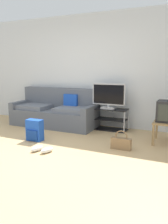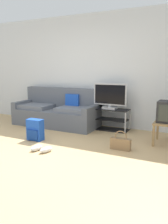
{
  "view_description": "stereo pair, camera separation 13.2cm",
  "coord_description": "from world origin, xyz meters",
  "px_view_note": "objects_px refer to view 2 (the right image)",
  "views": [
    {
      "loc": [
        2.31,
        -2.89,
        1.4
      ],
      "look_at": [
        0.52,
        1.01,
        0.59
      ],
      "focal_mm": 37.02,
      "sensor_mm": 36.0,
      "label": 1
    },
    {
      "loc": [
        2.43,
        -2.84,
        1.4
      ],
      "look_at": [
        0.52,
        1.01,
        0.59
      ],
      "focal_mm": 37.02,
      "sensor_mm": 36.0,
      "label": 2
    }
  ],
  "objects_px": {
    "couch": "(57,112)",
    "sneakers_pair": "(41,149)",
    "tv_stand": "(110,119)",
    "flat_tv": "(110,96)",
    "handbag": "(121,143)",
    "backpack": "(35,130)"
  },
  "relations": [
    {
      "from": "couch",
      "to": "sneakers_pair",
      "type": "relative_size",
      "value": 5.71
    },
    {
      "from": "sneakers_pair",
      "to": "tv_stand",
      "type": "bearing_deg",
      "value": 73.66
    },
    {
      "from": "sneakers_pair",
      "to": "couch",
      "type": "bearing_deg",
      "value": 114.38
    },
    {
      "from": "flat_tv",
      "to": "handbag",
      "type": "xyz_separation_m",
      "value": [
        0.64,
        -1.17,
        -0.66
      ]
    },
    {
      "from": "couch",
      "to": "flat_tv",
      "type": "xyz_separation_m",
      "value": [
        1.34,
        0.13,
        0.45
      ]
    },
    {
      "from": "tv_stand",
      "to": "handbag",
      "type": "xyz_separation_m",
      "value": [
        0.64,
        -1.19,
        -0.13
      ]
    },
    {
      "from": "flat_tv",
      "to": "couch",
      "type": "bearing_deg",
      "value": -174.42
    },
    {
      "from": "tv_stand",
      "to": "couch",
      "type": "bearing_deg",
      "value": -173.47
    },
    {
      "from": "couch",
      "to": "backpack",
      "type": "bearing_deg",
      "value": -77.07
    },
    {
      "from": "tv_stand",
      "to": "handbag",
      "type": "height_order",
      "value": "tv_stand"
    },
    {
      "from": "backpack",
      "to": "sneakers_pair",
      "type": "relative_size",
      "value": 1.13
    },
    {
      "from": "couch",
      "to": "sneakers_pair",
      "type": "bearing_deg",
      "value": -65.62
    },
    {
      "from": "flat_tv",
      "to": "sneakers_pair",
      "type": "bearing_deg",
      "value": -106.53
    },
    {
      "from": "flat_tv",
      "to": "sneakers_pair",
      "type": "distance_m",
      "value": 2.08
    },
    {
      "from": "handbag",
      "to": "sneakers_pair",
      "type": "bearing_deg",
      "value": -149.8
    },
    {
      "from": "flat_tv",
      "to": "backpack",
      "type": "height_order",
      "value": "flat_tv"
    },
    {
      "from": "couch",
      "to": "tv_stand",
      "type": "xyz_separation_m",
      "value": [
        1.34,
        0.15,
        -0.08
      ]
    },
    {
      "from": "tv_stand",
      "to": "flat_tv",
      "type": "height_order",
      "value": "flat_tv"
    },
    {
      "from": "couch",
      "to": "sneakers_pair",
      "type": "distance_m",
      "value": 1.92
    },
    {
      "from": "tv_stand",
      "to": "flat_tv",
      "type": "xyz_separation_m",
      "value": [
        -0.0,
        -0.02,
        0.53
      ]
    },
    {
      "from": "flat_tv",
      "to": "handbag",
      "type": "height_order",
      "value": "flat_tv"
    },
    {
      "from": "tv_stand",
      "to": "sneakers_pair",
      "type": "xyz_separation_m",
      "value": [
        -0.55,
        -1.89,
        -0.2
      ]
    }
  ]
}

